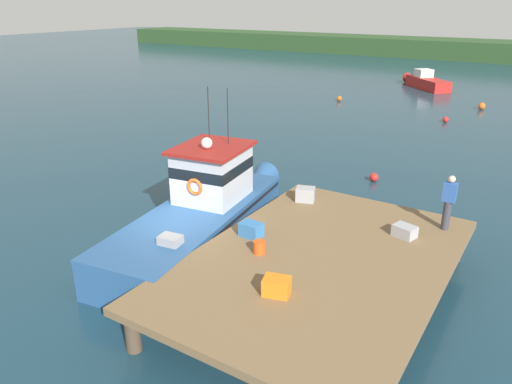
{
  "coord_description": "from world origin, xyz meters",
  "views": [
    {
      "loc": [
        9.34,
        -10.23,
        7.37
      ],
      "look_at": [
        1.2,
        2.59,
        1.4
      ],
      "focal_mm": 34.39,
      "sensor_mm": 36.0,
      "label": 1
    }
  ],
  "objects_px": {
    "crate_stack_near_edge": "(305,194)",
    "moored_boat_far_right": "(425,82)",
    "crate_single_far": "(405,231)",
    "bait_bucket": "(259,247)",
    "main_fishing_boat": "(204,210)",
    "mooring_buoy_spare_mooring": "(446,119)",
    "crate_single_by_cleat": "(277,286)",
    "crate_stack_mid_dock": "(251,230)",
    "deckhand_by_the_boat": "(448,201)",
    "mooring_buoy_outer": "(482,106)",
    "mooring_buoy_channel_marker": "(374,177)",
    "mooring_buoy_inshore": "(339,98)"
  },
  "relations": [
    {
      "from": "deckhand_by_the_boat",
      "to": "mooring_buoy_channel_marker",
      "type": "height_order",
      "value": "deckhand_by_the_boat"
    },
    {
      "from": "crate_single_far",
      "to": "moored_boat_far_right",
      "type": "relative_size",
      "value": 0.11
    },
    {
      "from": "crate_single_far",
      "to": "crate_single_by_cleat",
      "type": "relative_size",
      "value": 1.0
    },
    {
      "from": "crate_single_by_cleat",
      "to": "deckhand_by_the_boat",
      "type": "distance_m",
      "value": 6.05
    },
    {
      "from": "deckhand_by_the_boat",
      "to": "mooring_buoy_outer",
      "type": "height_order",
      "value": "deckhand_by_the_boat"
    },
    {
      "from": "crate_stack_mid_dock",
      "to": "crate_stack_near_edge",
      "type": "bearing_deg",
      "value": 88.18
    },
    {
      "from": "main_fishing_boat",
      "to": "crate_single_far",
      "type": "distance_m",
      "value": 6.26
    },
    {
      "from": "crate_single_by_cleat",
      "to": "mooring_buoy_outer",
      "type": "bearing_deg",
      "value": 90.77
    },
    {
      "from": "main_fishing_boat",
      "to": "mooring_buoy_outer",
      "type": "bearing_deg",
      "value": 81.19
    },
    {
      "from": "crate_single_by_cleat",
      "to": "deckhand_by_the_boat",
      "type": "height_order",
      "value": "deckhand_by_the_boat"
    },
    {
      "from": "crate_single_by_cleat",
      "to": "mooring_buoy_spare_mooring",
      "type": "bearing_deg",
      "value": 93.91
    },
    {
      "from": "main_fishing_boat",
      "to": "crate_stack_mid_dock",
      "type": "height_order",
      "value": "main_fishing_boat"
    },
    {
      "from": "main_fishing_boat",
      "to": "crate_single_by_cleat",
      "type": "height_order",
      "value": "main_fishing_boat"
    },
    {
      "from": "crate_single_far",
      "to": "bait_bucket",
      "type": "relative_size",
      "value": 1.76
    },
    {
      "from": "deckhand_by_the_boat",
      "to": "mooring_buoy_spare_mooring",
      "type": "bearing_deg",
      "value": 102.07
    },
    {
      "from": "main_fishing_boat",
      "to": "crate_stack_mid_dock",
      "type": "distance_m",
      "value": 2.74
    },
    {
      "from": "crate_stack_near_edge",
      "to": "mooring_buoy_spare_mooring",
      "type": "distance_m",
      "value": 19.39
    },
    {
      "from": "mooring_buoy_inshore",
      "to": "mooring_buoy_spare_mooring",
      "type": "distance_m",
      "value": 9.15
    },
    {
      "from": "crate_stack_near_edge",
      "to": "mooring_buoy_channel_marker",
      "type": "distance_m",
      "value": 6.36
    },
    {
      "from": "bait_bucket",
      "to": "mooring_buoy_inshore",
      "type": "distance_m",
      "value": 27.66
    },
    {
      "from": "main_fishing_boat",
      "to": "mooring_buoy_inshore",
      "type": "bearing_deg",
      "value": 103.33
    },
    {
      "from": "crate_stack_near_edge",
      "to": "moored_boat_far_right",
      "type": "distance_m",
      "value": 32.38
    },
    {
      "from": "crate_stack_near_edge",
      "to": "mooring_buoy_outer",
      "type": "height_order",
      "value": "crate_stack_near_edge"
    },
    {
      "from": "mooring_buoy_channel_marker",
      "to": "mooring_buoy_inshore",
      "type": "relative_size",
      "value": 0.94
    },
    {
      "from": "main_fishing_boat",
      "to": "mooring_buoy_inshore",
      "type": "height_order",
      "value": "main_fishing_boat"
    },
    {
      "from": "moored_boat_far_right",
      "to": "mooring_buoy_channel_marker",
      "type": "relative_size",
      "value": 14.48
    },
    {
      "from": "main_fishing_boat",
      "to": "mooring_buoy_spare_mooring",
      "type": "relative_size",
      "value": 27.22
    },
    {
      "from": "bait_bucket",
      "to": "moored_boat_far_right",
      "type": "relative_size",
      "value": 0.06
    },
    {
      "from": "crate_stack_mid_dock",
      "to": "crate_single_by_cleat",
      "type": "relative_size",
      "value": 1.0
    },
    {
      "from": "mooring_buoy_channel_marker",
      "to": "mooring_buoy_outer",
      "type": "distance_m",
      "value": 18.64
    },
    {
      "from": "mooring_buoy_spare_mooring",
      "to": "mooring_buoy_inshore",
      "type": "bearing_deg",
      "value": 161.15
    },
    {
      "from": "crate_single_far",
      "to": "crate_stack_near_edge",
      "type": "xyz_separation_m",
      "value": [
        -3.53,
        0.84,
        0.07
      ]
    },
    {
      "from": "bait_bucket",
      "to": "mooring_buoy_outer",
      "type": "xyz_separation_m",
      "value": [
        0.95,
        28.65,
        -1.12
      ]
    },
    {
      "from": "bait_bucket",
      "to": "mooring_buoy_outer",
      "type": "height_order",
      "value": "bait_bucket"
    },
    {
      "from": "crate_stack_mid_dock",
      "to": "mooring_buoy_outer",
      "type": "bearing_deg",
      "value": 86.6
    },
    {
      "from": "crate_stack_near_edge",
      "to": "mooring_buoy_outer",
      "type": "relative_size",
      "value": 1.19
    },
    {
      "from": "crate_single_far",
      "to": "mooring_buoy_outer",
      "type": "xyz_separation_m",
      "value": [
        -1.97,
        25.66,
        -1.11
      ]
    },
    {
      "from": "main_fishing_boat",
      "to": "mooring_buoy_inshore",
      "type": "xyz_separation_m",
      "value": [
        -5.77,
        24.36,
        -0.81
      ]
    },
    {
      "from": "mooring_buoy_spare_mooring",
      "to": "main_fishing_boat",
      "type": "bearing_deg",
      "value": -97.68
    },
    {
      "from": "moored_boat_far_right",
      "to": "mooring_buoy_outer",
      "type": "bearing_deg",
      "value": -50.81
    },
    {
      "from": "crate_stack_mid_dock",
      "to": "mooring_buoy_spare_mooring",
      "type": "xyz_separation_m",
      "value": [
        0.38,
        22.45,
        -1.22
      ]
    },
    {
      "from": "crate_single_far",
      "to": "crate_stack_mid_dock",
      "type": "bearing_deg",
      "value": -148.04
    },
    {
      "from": "crate_single_far",
      "to": "bait_bucket",
      "type": "height_order",
      "value": "bait_bucket"
    },
    {
      "from": "crate_stack_near_edge",
      "to": "mooring_buoy_outer",
      "type": "bearing_deg",
      "value": 86.4
    },
    {
      "from": "deckhand_by_the_boat",
      "to": "mooring_buoy_channel_marker",
      "type": "xyz_separation_m",
      "value": [
        -4.15,
        5.96,
        -1.87
      ]
    },
    {
      "from": "crate_stack_mid_dock",
      "to": "crate_stack_near_edge",
      "type": "height_order",
      "value": "crate_stack_near_edge"
    },
    {
      "from": "moored_boat_far_right",
      "to": "mooring_buoy_outer",
      "type": "relative_size",
      "value": 10.69
    },
    {
      "from": "moored_boat_far_right",
      "to": "mooring_buoy_inshore",
      "type": "relative_size",
      "value": 13.61
    },
    {
      "from": "main_fishing_boat",
      "to": "bait_bucket",
      "type": "distance_m",
      "value": 3.68
    },
    {
      "from": "crate_stack_mid_dock",
      "to": "mooring_buoy_spare_mooring",
      "type": "height_order",
      "value": "crate_stack_mid_dock"
    }
  ]
}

